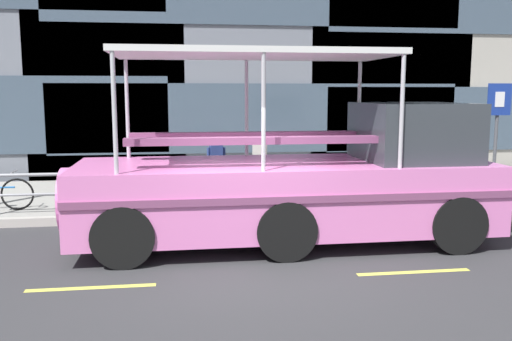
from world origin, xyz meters
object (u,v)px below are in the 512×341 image
object	(u,v)px
duck_tour_boat	(313,182)
pedestrian_near_bow	(389,153)
pedestrian_mid_left	(260,160)
pedestrian_mid_right	(216,161)
parking_sign	(497,121)

from	to	relation	value
duck_tour_boat	pedestrian_near_bow	xyz separation A→B (m)	(2.90, 3.65, 0.09)
pedestrian_mid_left	pedestrian_mid_right	size ratio (longest dim) A/B	1.05
pedestrian_near_bow	pedestrian_mid_right	distance (m)	4.49
parking_sign	pedestrian_mid_right	world-z (taller)	parking_sign
pedestrian_mid_left	parking_sign	bearing A→B (deg)	-2.95
parking_sign	pedestrian_near_bow	distance (m)	2.67
duck_tour_boat	pedestrian_near_bow	size ratio (longest dim) A/B	5.56
duck_tour_boat	pedestrian_near_bow	bearing A→B (deg)	51.56
duck_tour_boat	pedestrian_near_bow	world-z (taller)	duck_tour_boat
duck_tour_boat	pedestrian_near_bow	distance (m)	4.67
parking_sign	pedestrian_near_bow	world-z (taller)	parking_sign
parking_sign	pedestrian_mid_right	bearing A→B (deg)	175.83
parking_sign	pedestrian_mid_right	xyz separation A→B (m)	(-6.78, 0.49, -0.93)
pedestrian_mid_right	duck_tour_boat	bearing A→B (deg)	-63.46
parking_sign	pedestrian_mid_left	distance (m)	5.85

